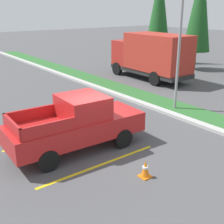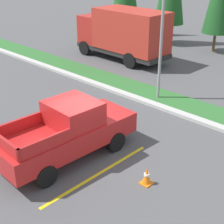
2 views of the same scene
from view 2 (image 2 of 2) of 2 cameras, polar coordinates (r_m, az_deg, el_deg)
ground_plane at (r=13.06m, az=-4.07°, el=-6.36°), size 120.00×120.00×0.00m
parking_line_near at (r=13.82m, az=-11.32°, el=-4.89°), size 0.12×4.80×0.01m
parking_line_far at (r=11.77m, az=-2.30°, el=-10.26°), size 0.12×4.80×0.01m
curb_strip at (r=16.38m, az=8.91°, el=0.58°), size 56.00×0.40×0.15m
grass_median at (r=17.25m, az=11.03°, el=1.54°), size 56.00×1.80×0.06m
pickup_truck_main at (r=12.24m, az=-7.27°, el=-3.21°), size 2.14×5.30×2.10m
cargo_truck_distant at (r=23.58m, az=1.92°, el=13.06°), size 6.85×2.62×3.40m
street_light at (r=16.45m, az=8.05°, el=14.67°), size 0.24×1.49×6.65m
traffic_cone at (r=11.23m, az=5.79°, el=-10.55°), size 0.36×0.36×0.60m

